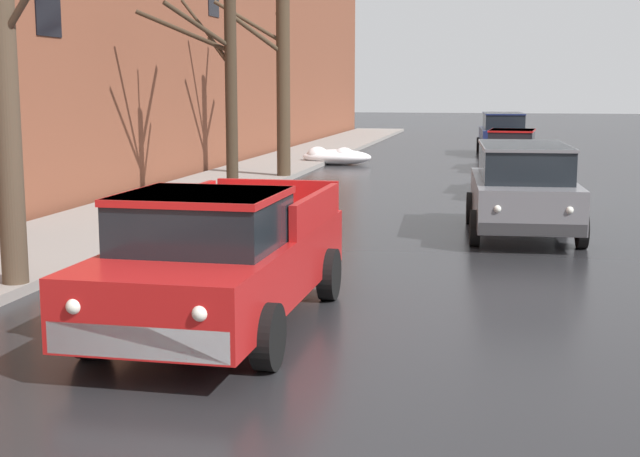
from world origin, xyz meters
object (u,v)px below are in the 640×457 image
pickup_truck_red_approaching_near_lane (220,258)px  suv_darkblue_queued_behind_truck (503,132)px  bare_tree_second_along_sidewalk (1,24)px  sedan_white_parked_kerbside_mid (519,167)px  suv_grey_parked_kerbside_close (523,186)px  bare_tree_far_down_block (281,72)px  bare_tree_mid_block (226,78)px  sedan_red_parked_far_down_block (511,149)px

pickup_truck_red_approaching_near_lane → suv_darkblue_queued_behind_truck: (3.26, 29.29, 0.11)m
bare_tree_second_along_sidewalk → sedan_white_parked_kerbside_mid: 15.94m
bare_tree_second_along_sidewalk → suv_grey_parked_kerbside_close: bare_tree_second_along_sidewalk is taller
bare_tree_second_along_sidewalk → suv_grey_parked_kerbside_close: bearing=43.5°
pickup_truck_red_approaching_near_lane → suv_darkblue_queued_behind_truck: 29.47m
sedan_white_parked_kerbside_mid → bare_tree_far_down_block: bearing=164.0°
bare_tree_second_along_sidewalk → bare_tree_far_down_block: bearing=90.3°
bare_tree_mid_block → suv_grey_parked_kerbside_close: 8.54m
bare_tree_far_down_block → pickup_truck_red_approaching_near_lane: bare_tree_far_down_block is taller
bare_tree_mid_block → bare_tree_far_down_block: size_ratio=0.89×
pickup_truck_red_approaching_near_lane → suv_grey_parked_kerbside_close: 8.76m
pickup_truck_red_approaching_near_lane → sedan_white_parked_kerbside_mid: 15.47m
suv_grey_parked_kerbside_close → bare_tree_second_along_sidewalk: bearing=-136.5°
bare_tree_mid_block → pickup_truck_red_approaching_near_lane: 12.45m
pickup_truck_red_approaching_near_lane → suv_grey_parked_kerbside_close: bearing=64.7°
bare_tree_far_down_block → suv_grey_parked_kerbside_close: 11.95m
sedan_red_parked_far_down_block → suv_darkblue_queued_behind_truck: size_ratio=0.88×
bare_tree_far_down_block → pickup_truck_red_approaching_near_lane: bearing=-78.3°
bare_tree_second_along_sidewalk → bare_tree_mid_block: 10.60m
sedan_white_parked_kerbside_mid → suv_darkblue_queued_behind_truck: 14.30m
bare_tree_mid_block → pickup_truck_red_approaching_near_lane: bare_tree_mid_block is taller
sedan_white_parked_kerbside_mid → suv_darkblue_queued_behind_truck: (-0.50, 14.29, 0.24)m
suv_grey_parked_kerbside_close → bare_tree_mid_block: bearing=152.8°
bare_tree_mid_block → sedan_white_parked_kerbside_mid: 8.43m
sedan_red_parked_far_down_block → suv_grey_parked_kerbside_close: bearing=-89.4°
suv_grey_parked_kerbside_close → suv_darkblue_queued_behind_truck: bearing=91.3°
bare_tree_far_down_block → pickup_truck_red_approaching_near_lane: size_ratio=1.27×
suv_darkblue_queued_behind_truck → bare_tree_second_along_sidewalk: bearing=-103.4°
suv_grey_parked_kerbside_close → suv_darkblue_queued_behind_truck: 21.37m
bare_tree_far_down_block → sedan_red_parked_far_down_block: bare_tree_far_down_block is taller
sedan_red_parked_far_down_block → suv_darkblue_queued_behind_truck: bearing=92.8°
bare_tree_second_along_sidewalk → sedan_red_parked_far_down_block: bare_tree_second_along_sidewalk is taller
suv_grey_parked_kerbside_close → sedan_white_parked_kerbside_mid: suv_grey_parked_kerbside_close is taller
pickup_truck_red_approaching_near_lane → suv_darkblue_queued_behind_truck: bearing=83.7°
sedan_white_parked_kerbside_mid → suv_darkblue_queued_behind_truck: bearing=92.0°
bare_tree_mid_block → pickup_truck_red_approaching_near_lane: size_ratio=1.12×
bare_tree_mid_block → suv_darkblue_queued_behind_truck: bearing=68.7°
bare_tree_mid_block → suv_grey_parked_kerbside_close: (7.35, -3.77, -2.16)m
bare_tree_second_along_sidewalk → bare_tree_far_down_block: (-0.09, 15.98, -0.39)m
suv_grey_parked_kerbside_close → sedan_red_parked_far_down_block: size_ratio=1.13×
bare_tree_mid_block → sedan_red_parked_far_down_block: (7.21, 10.66, -2.40)m
bare_tree_second_along_sidewalk → suv_grey_parked_kerbside_close: (7.19, 6.81, -2.81)m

